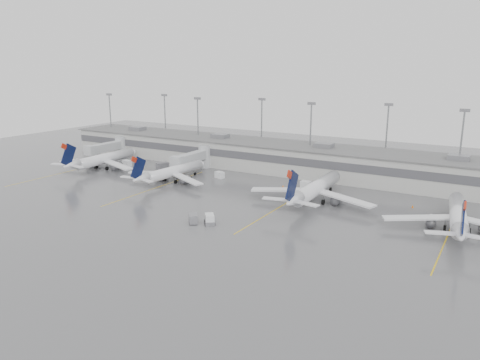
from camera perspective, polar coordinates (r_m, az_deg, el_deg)
The scene contains 20 objects.
ground at distance 95.56m, azimuth -11.11°, elevation -5.40°, with size 260.00×260.00×0.00m, color #4F4F51.
terminal at distance 141.54m, azimuth 4.41°, elevation 2.91°, with size 152.00×17.00×9.45m.
light_masts at distance 145.41m, azimuth 5.47°, elevation 6.33°, with size 142.40×8.00×20.60m.
jet_bridge_left at distance 164.05m, azimuth -15.32°, elevation 3.88°, with size 4.00×17.20×7.00m.
jet_bridge_right at distance 141.51m, azimuth -5.28°, elevation 2.77°, with size 4.00×17.20×7.00m.
stand_markings at distance 113.70m, azimuth -3.15°, elevation -2.00°, with size 105.25×40.00×0.01m.
jet_far_left at distance 148.21m, azimuth -16.45°, elevation 2.48°, with size 27.99×31.41×10.16m.
jet_mid_left at distance 127.65m, azimuth -8.41°, elevation 1.00°, with size 25.71×28.91×9.35m.
jet_mid_right at distance 109.05m, azimuth 9.11°, elevation -1.03°, with size 29.79×33.38×10.80m.
jet_far_right at distance 98.64m, azimuth 25.06°, elevation -3.98°, with size 27.36×30.85×10.00m.
baggage_tug at distance 94.28m, azimuth -3.72°, elevation -4.92°, with size 3.49×3.66×2.03m.
baggage_cart at distance 95.05m, azimuth -5.74°, elevation -4.69°, with size 3.11×3.27×1.85m.
gse_uld_a at distance 150.91m, azimuth -13.61°, elevation 2.00°, with size 2.66×1.78×1.89m, color silver.
gse_uld_b at distance 131.58m, azimuth -2.50°, elevation 0.63°, with size 2.51×1.67×1.78m, color silver.
gse_uld_c at distance 122.01m, azimuth 8.05°, elevation -0.55°, with size 2.62×1.74×1.85m, color silver.
gse_loader at distance 143.92m, azimuth -9.45°, elevation 1.69°, with size 2.14×3.42×2.14m, color slate.
cone_a at distance 159.92m, azimuth -17.90°, elevation 2.16°, with size 0.41×0.41×0.66m, color #E26404.
cone_b at distance 133.44m, azimuth -6.36°, elevation 0.50°, with size 0.42×0.42×0.67m, color #E26404.
cone_c at distance 122.41m, azimuth 5.26°, elevation -0.72°, with size 0.39×0.39×0.62m, color #E26404.
cone_d at distance 111.43m, azimuth 20.30°, elevation -3.03°, with size 0.43×0.43×0.69m, color #E26404.
Camera 1 is at (60.36, -67.12, 31.36)m, focal length 35.00 mm.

